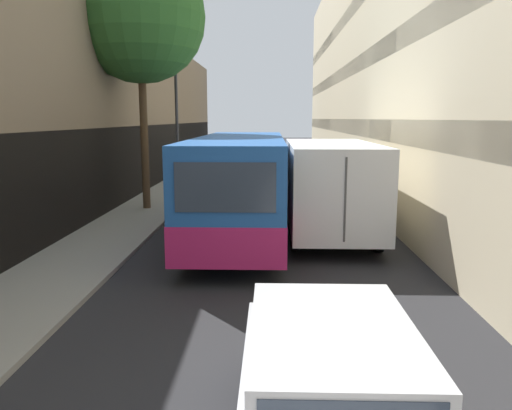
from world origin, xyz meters
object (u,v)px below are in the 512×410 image
object	(u,v)px
car_hatchback	(332,402)
bus	(241,183)
street_tree_left	(140,17)
panel_van	(241,162)
box_truck	(327,181)
street_lamp	(176,87)

from	to	relation	value
car_hatchback	bus	world-z (taller)	bus
bus	street_tree_left	world-z (taller)	street_tree_left
panel_van	car_hatchback	bearing A→B (deg)	-84.37
box_truck	panel_van	distance (m)	11.95
bus	panel_van	world-z (taller)	bus
street_lamp	street_tree_left	distance (m)	2.96
panel_van	street_tree_left	world-z (taller)	street_tree_left
panel_van	street_tree_left	xyz separation A→B (m)	(-3.05, -8.46, 5.82)
panel_van	street_lamp	world-z (taller)	street_lamp
bus	box_truck	world-z (taller)	bus
car_hatchback	street_tree_left	bearing A→B (deg)	110.66
car_hatchback	street_tree_left	xyz separation A→B (m)	(-5.25, 13.93, 6.20)
panel_van	street_tree_left	size ratio (longest dim) A/B	0.45
bus	street_tree_left	distance (m)	7.60
street_lamp	panel_van	bearing A→B (deg)	72.87
bus	street_tree_left	bearing A→B (deg)	134.77
street_lamp	street_tree_left	world-z (taller)	street_tree_left
box_truck	panel_van	size ratio (longest dim) A/B	1.96
bus	panel_van	size ratio (longest dim) A/B	2.36
car_hatchback	box_truck	size ratio (longest dim) A/B	0.53
street_lamp	box_truck	bearing A→B (deg)	-40.08
box_truck	panel_van	xyz separation A→B (m)	(-3.33, 11.47, -0.38)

